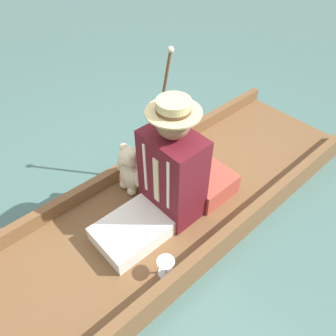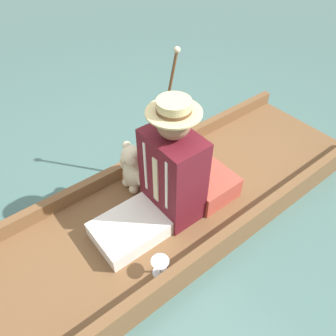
{
  "view_description": "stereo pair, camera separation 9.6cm",
  "coord_description": "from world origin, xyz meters",
  "px_view_note": "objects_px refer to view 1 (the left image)",
  "views": [
    {
      "loc": [
        -1.08,
        0.91,
        1.86
      ],
      "look_at": [
        -0.04,
        -0.03,
        0.53
      ],
      "focal_mm": 35.0,
      "sensor_mm": 36.0,
      "label": 1
    },
    {
      "loc": [
        -1.14,
        0.84,
        1.86
      ],
      "look_at": [
        -0.04,
        -0.03,
        0.53
      ],
      "focal_mm": 35.0,
      "sensor_mm": 36.0,
      "label": 2
    }
  ],
  "objects_px": {
    "wine_glass": "(166,265)",
    "walking_cane": "(162,103)",
    "seated_person": "(165,180)",
    "teddy_bear": "(130,170)"
  },
  "relations": [
    {
      "from": "teddy_bear",
      "to": "walking_cane",
      "type": "bearing_deg",
      "value": -77.59
    },
    {
      "from": "walking_cane",
      "to": "seated_person",
      "type": "bearing_deg",
      "value": 140.31
    },
    {
      "from": "seated_person",
      "to": "walking_cane",
      "type": "height_order",
      "value": "walking_cane"
    },
    {
      "from": "teddy_bear",
      "to": "wine_glass",
      "type": "relative_size",
      "value": 3.09
    },
    {
      "from": "seated_person",
      "to": "walking_cane",
      "type": "bearing_deg",
      "value": -29.14
    },
    {
      "from": "teddy_bear",
      "to": "walking_cane",
      "type": "relative_size",
      "value": 0.43
    },
    {
      "from": "wine_glass",
      "to": "walking_cane",
      "type": "xyz_separation_m",
      "value": [
        0.74,
        -0.63,
        0.43
      ]
    },
    {
      "from": "teddy_bear",
      "to": "seated_person",
      "type": "bearing_deg",
      "value": -175.35
    },
    {
      "from": "seated_person",
      "to": "wine_glass",
      "type": "distance_m",
      "value": 0.49
    },
    {
      "from": "wine_glass",
      "to": "walking_cane",
      "type": "relative_size",
      "value": 0.14
    }
  ]
}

